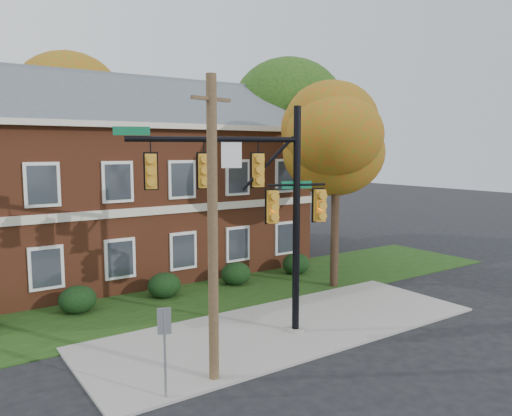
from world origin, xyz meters
TOP-DOWN VIEW (x-y plane):
  - ground at (0.00, 0.00)m, footprint 120.00×120.00m
  - sidewalk at (0.00, 1.00)m, footprint 14.00×5.00m
  - grass_strip at (0.00, 6.00)m, footprint 30.00×6.00m
  - apartment_building at (-2.00, 11.95)m, footprint 18.80×8.80m
  - hedge_left at (-5.50, 6.70)m, footprint 1.40×1.26m
  - hedge_center at (-2.00, 6.70)m, footprint 1.40×1.26m
  - hedge_right at (1.50, 6.70)m, footprint 1.40×1.26m
  - hedge_far_right at (5.00, 6.70)m, footprint 1.40×1.26m
  - tree_near_right at (5.22, 3.87)m, footprint 4.50×4.25m
  - tree_right_rear at (9.31, 12.81)m, footprint 6.30×5.95m
  - tree_far_rear at (-0.66, 19.79)m, footprint 6.84×6.46m
  - traffic_signal at (-1.31, 0.96)m, footprint 6.34×2.55m
  - utility_pole at (-4.01, -1.00)m, footprint 1.24×0.33m
  - sign_post at (-5.50, -1.23)m, footprint 0.33×0.17m

SIDE VIEW (x-z plane):
  - ground at x=0.00m, z-range 0.00..0.00m
  - grass_strip at x=0.00m, z-range 0.00..0.04m
  - sidewalk at x=0.00m, z-range 0.00..0.08m
  - hedge_left at x=-5.50m, z-range 0.00..1.05m
  - hedge_center at x=-2.00m, z-range 0.00..1.05m
  - hedge_right at x=1.50m, z-range 0.00..1.05m
  - hedge_far_right at x=5.00m, z-range 0.00..1.05m
  - sign_post at x=-5.50m, z-range 0.42..2.75m
  - utility_pole at x=-4.01m, z-range 0.06..8.05m
  - traffic_signal at x=-1.31m, z-range 0.90..8.40m
  - apartment_building at x=-2.00m, z-range 0.12..9.86m
  - tree_near_right at x=5.22m, z-range 2.38..10.96m
  - tree_right_rear at x=9.31m, z-range 2.81..13.43m
  - tree_far_rear at x=-0.66m, z-range 3.08..14.60m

